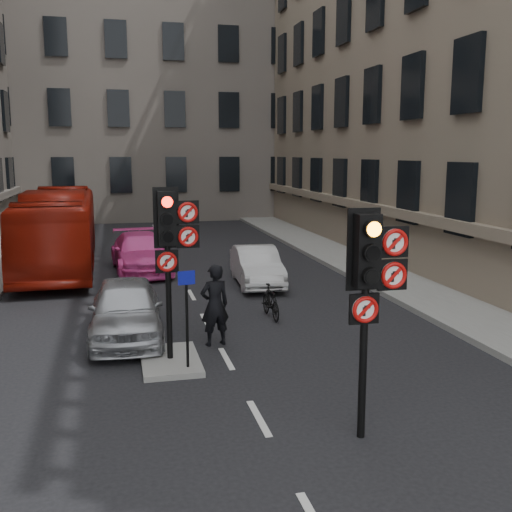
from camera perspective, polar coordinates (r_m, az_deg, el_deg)
name	(u,v)px	position (r m, az deg, el deg)	size (l,w,h in m)	color
ground	(293,481)	(8.66, 3.58, -20.63)	(120.00, 120.00, 0.00)	black
pavement_right	(390,275)	(21.75, 12.67, -1.81)	(3.00, 50.00, 0.16)	gray
centre_island	(170,360)	(12.92, -8.16, -9.82)	(1.20, 2.00, 0.12)	gray
building_far	(142,73)	(45.53, -10.84, 16.77)	(30.00, 14.00, 20.00)	slate
signal_near	(371,275)	(9.10, 10.93, -1.77)	(0.91, 0.40, 3.58)	black
signal_far	(171,236)	(12.29, -8.06, 1.87)	(0.91, 0.40, 3.58)	black
car_silver	(126,309)	(14.60, -12.29, -4.96)	(1.68, 4.18, 1.42)	#A3A5AA
car_white	(257,266)	(20.01, 0.06, -0.96)	(1.34, 3.85, 1.27)	silver
car_pink	(141,253)	(22.67, -10.91, 0.32)	(1.97, 4.84, 1.40)	#EA44A0
bus_red	(58,229)	(24.00, -18.31, 2.44)	(2.51, 10.74, 2.99)	maroon
motorcycle	(271,302)	(16.03, 1.42, -4.37)	(0.42, 1.49, 0.89)	black
motorcyclist	(215,305)	(13.74, -3.95, -4.68)	(0.69, 0.45, 1.89)	black
info_sign	(187,305)	(11.95, -6.61, -4.70)	(0.34, 0.13, 1.98)	black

